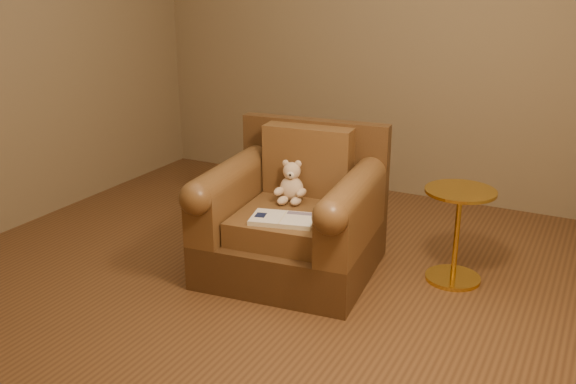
% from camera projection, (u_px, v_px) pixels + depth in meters
% --- Properties ---
extents(floor, '(4.00, 4.00, 0.00)m').
position_uv_depth(floor, '(254.00, 279.00, 3.97)').
color(floor, brown).
rests_on(floor, ground).
extents(armchair, '(1.08, 1.04, 0.89)m').
position_uv_depth(armchair, '(294.00, 218.00, 4.00)').
color(armchair, '#492F18').
rests_on(armchair, floor).
extents(teddy_bear, '(0.19, 0.22, 0.27)m').
position_uv_depth(teddy_bear, '(291.00, 186.00, 4.03)').
color(teddy_bear, beige).
rests_on(teddy_bear, armchair).
extents(guidebook, '(0.41, 0.30, 0.03)m').
position_uv_depth(guidebook, '(283.00, 219.00, 3.72)').
color(guidebook, beige).
rests_on(guidebook, armchair).
extents(side_table, '(0.42, 0.42, 0.59)m').
position_uv_depth(side_table, '(457.00, 232.00, 3.85)').
color(side_table, gold).
rests_on(side_table, floor).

